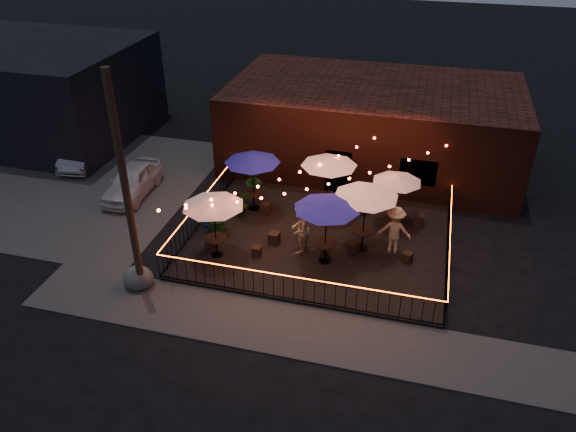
% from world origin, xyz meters
% --- Properties ---
extents(ground, '(110.00, 110.00, 0.00)m').
position_xyz_m(ground, '(0.00, 0.00, 0.00)').
color(ground, black).
rests_on(ground, ground).
extents(patio, '(10.00, 8.00, 0.15)m').
position_xyz_m(patio, '(0.00, 2.00, 0.07)').
color(patio, black).
rests_on(patio, ground).
extents(sidewalk, '(18.00, 2.50, 0.05)m').
position_xyz_m(sidewalk, '(0.00, -3.25, 0.03)').
color(sidewalk, '#3B3936').
rests_on(sidewalk, ground).
extents(parking_lot, '(11.00, 12.00, 0.02)m').
position_xyz_m(parking_lot, '(-12.00, 4.00, 0.01)').
color(parking_lot, '#3B3936').
rests_on(parking_lot, ground).
extents(brick_building, '(14.00, 8.00, 4.00)m').
position_xyz_m(brick_building, '(1.00, 9.99, 2.00)').
color(brick_building, '#34160E').
rests_on(brick_building, ground).
extents(background_building, '(12.00, 9.00, 5.00)m').
position_xyz_m(background_building, '(-18.00, 9.00, 2.50)').
color(background_building, black).
rests_on(background_building, ground).
extents(utility_pole, '(0.26, 0.26, 8.00)m').
position_xyz_m(utility_pole, '(-5.40, -2.60, 4.00)').
color(utility_pole, '#392217').
rests_on(utility_pole, ground).
extents(fence_front, '(10.00, 0.04, 1.04)m').
position_xyz_m(fence_front, '(0.00, -2.00, 0.66)').
color(fence_front, black).
rests_on(fence_front, patio).
extents(fence_left, '(0.04, 8.00, 1.04)m').
position_xyz_m(fence_left, '(-5.00, 2.00, 0.66)').
color(fence_left, black).
rests_on(fence_left, patio).
extents(fence_right, '(0.04, 8.00, 1.04)m').
position_xyz_m(fence_right, '(5.00, 2.00, 0.66)').
color(fence_right, black).
rests_on(fence_right, patio).
extents(festoon_lights, '(10.02, 8.72, 1.32)m').
position_xyz_m(festoon_lights, '(-1.01, 1.70, 2.52)').
color(festoon_lights, '#FF381F').
rests_on(festoon_lights, ground).
extents(cafe_table_0, '(2.47, 2.47, 2.55)m').
position_xyz_m(cafe_table_0, '(-3.52, -0.13, 2.48)').
color(cafe_table_0, black).
rests_on(cafe_table_0, patio).
extents(cafe_table_1, '(2.94, 2.94, 2.61)m').
position_xyz_m(cafe_table_1, '(-3.23, 3.60, 2.54)').
color(cafe_table_1, black).
rests_on(cafe_table_1, patio).
extents(cafe_table_2, '(2.55, 2.55, 2.67)m').
position_xyz_m(cafe_table_2, '(0.55, 0.57, 2.59)').
color(cafe_table_2, black).
rests_on(cafe_table_2, patio).
extents(cafe_table_3, '(2.93, 2.93, 2.60)m').
position_xyz_m(cafe_table_3, '(-0.09, 4.16, 2.53)').
color(cafe_table_3, black).
rests_on(cafe_table_3, patio).
extents(cafe_table_4, '(3.20, 3.20, 2.71)m').
position_xyz_m(cafe_table_4, '(1.79, 1.75, 2.63)').
color(cafe_table_4, black).
rests_on(cafe_table_4, patio).
extents(cafe_table_5, '(2.58, 2.58, 2.23)m').
position_xyz_m(cafe_table_5, '(2.74, 4.03, 2.19)').
color(cafe_table_5, black).
rests_on(cafe_table_5, patio).
extents(bistro_chair_0, '(0.45, 0.45, 0.42)m').
position_xyz_m(bistro_chair_0, '(-3.86, 0.20, 0.36)').
color(bistro_chair_0, black).
rests_on(bistro_chair_0, patio).
extents(bistro_chair_1, '(0.35, 0.35, 0.40)m').
position_xyz_m(bistro_chair_1, '(-2.03, 0.24, 0.35)').
color(bistro_chair_1, black).
rests_on(bistro_chair_1, patio).
extents(bistro_chair_2, '(0.44, 0.44, 0.48)m').
position_xyz_m(bistro_chair_2, '(-3.96, 3.80, 0.39)').
color(bistro_chair_2, black).
rests_on(bistro_chair_2, patio).
extents(bistro_chair_3, '(0.43, 0.43, 0.47)m').
position_xyz_m(bistro_chair_3, '(-2.62, 3.35, 0.39)').
color(bistro_chair_3, black).
rests_on(bistro_chair_3, patio).
extents(bistro_chair_4, '(0.44, 0.44, 0.46)m').
position_xyz_m(bistro_chair_4, '(-1.63, 1.24, 0.38)').
color(bistro_chair_4, black).
rests_on(bistro_chair_4, patio).
extents(bistro_chair_5, '(0.38, 0.38, 0.41)m').
position_xyz_m(bistro_chair_5, '(0.51, 0.82, 0.35)').
color(bistro_chair_5, black).
rests_on(bistro_chair_5, patio).
extents(bistro_chair_6, '(0.51, 0.51, 0.48)m').
position_xyz_m(bistro_chair_6, '(-0.41, 4.05, 0.39)').
color(bistro_chair_6, black).
rests_on(bistro_chair_6, patio).
extents(bistro_chair_7, '(0.44, 0.44, 0.44)m').
position_xyz_m(bistro_chair_7, '(1.41, 4.36, 0.37)').
color(bistro_chair_7, black).
rests_on(bistro_chair_7, patio).
extents(bistro_chair_8, '(0.46, 0.46, 0.43)m').
position_xyz_m(bistro_chair_8, '(1.50, 1.38, 0.36)').
color(bistro_chair_8, black).
rests_on(bistro_chair_8, patio).
extents(bistro_chair_9, '(0.43, 0.43, 0.40)m').
position_xyz_m(bistro_chair_9, '(3.56, 1.33, 0.35)').
color(bistro_chair_9, black).
rests_on(bistro_chair_9, patio).
extents(bistro_chair_10, '(0.49, 0.49, 0.45)m').
position_xyz_m(bistro_chair_10, '(2.79, 3.82, 0.37)').
color(bistro_chair_10, black).
rests_on(bistro_chair_10, patio).
extents(bistro_chair_11, '(0.44, 0.44, 0.52)m').
position_xyz_m(bistro_chair_11, '(3.79, 4.05, 0.41)').
color(bistro_chair_11, black).
rests_on(bistro_chair_11, patio).
extents(patron_a, '(0.49, 0.67, 1.69)m').
position_xyz_m(patron_a, '(-0.65, 1.80, 0.99)').
color(patron_a, tan).
rests_on(patron_a, patio).
extents(patron_b, '(0.84, 1.03, 1.97)m').
position_xyz_m(patron_b, '(-0.54, 0.96, 1.13)').
color(patron_b, tan).
rests_on(patron_b, patio).
extents(patron_c, '(1.28, 0.75, 1.96)m').
position_xyz_m(patron_c, '(2.96, 1.85, 1.13)').
color(patron_c, tan).
rests_on(patron_c, patio).
extents(potted_shrub_a, '(1.41, 1.29, 1.32)m').
position_xyz_m(potted_shrub_a, '(-4.11, 1.55, 0.81)').
color(potted_shrub_a, '#154014').
rests_on(potted_shrub_a, patio).
extents(potted_shrub_b, '(0.73, 0.62, 1.23)m').
position_xyz_m(potted_shrub_b, '(-3.49, 2.88, 0.76)').
color(potted_shrub_b, '#1A3A0E').
rests_on(potted_shrub_b, patio).
extents(potted_shrub_c, '(0.97, 0.97, 1.34)m').
position_xyz_m(potted_shrub_c, '(-3.69, 5.01, 0.82)').
color(potted_shrub_c, '#0F3E0F').
rests_on(potted_shrub_c, patio).
extents(cooler, '(0.73, 0.58, 0.86)m').
position_xyz_m(cooler, '(-4.49, 1.87, 0.59)').
color(cooler, '#1745B3').
rests_on(cooler, patio).
extents(boulder, '(1.05, 0.90, 0.78)m').
position_xyz_m(boulder, '(-5.58, -2.49, 0.39)').
color(boulder, '#4C4C46').
rests_on(boulder, ground).
extents(car_white, '(1.83, 4.08, 1.36)m').
position_xyz_m(car_white, '(-9.09, 3.66, 0.68)').
color(car_white, white).
rests_on(car_white, ground).
extents(car_silver, '(2.00, 4.26, 1.35)m').
position_xyz_m(car_silver, '(-12.96, 6.07, 0.68)').
color(car_silver, '#A7A8AF').
rests_on(car_silver, ground).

